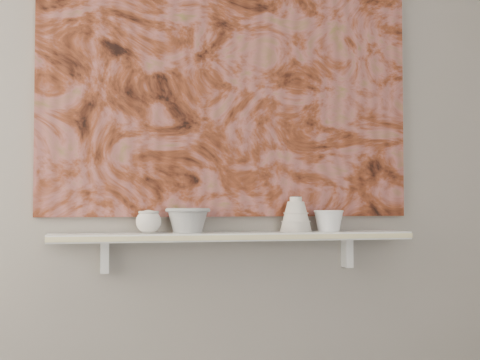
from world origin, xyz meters
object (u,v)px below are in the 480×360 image
object	(u,v)px
bell_vessel	(296,214)
bowl_white	(329,221)
bowl_grey	(188,220)
shelf	(235,236)
painting	(230,79)
cup_cream	(149,222)

from	to	relation	value
bell_vessel	bowl_white	xyz separation A→B (m)	(0.14, 0.00, -0.03)
bowl_grey	bell_vessel	bearing A→B (deg)	0.00
shelf	bowl_grey	distance (m)	0.20
shelf	bowl_white	size ratio (longest dim) A/B	11.72
painting	bell_vessel	world-z (taller)	painting
bowl_white	painting	bearing A→B (deg)	168.16
shelf	painting	xyz separation A→B (m)	(0.00, 0.08, 0.62)
painting	cup_cream	size ratio (longest dim) A/B	15.74
shelf	bell_vessel	world-z (taller)	bell_vessel
bowl_grey	bowl_white	bearing A→B (deg)	0.00
painting	bowl_white	world-z (taller)	painting
bowl_grey	painting	bearing A→B (deg)	23.58
bowl_grey	bowl_white	size ratio (longest dim) A/B	1.43
shelf	bowl_white	bearing A→B (deg)	0.00
bell_vessel	bowl_white	size ratio (longest dim) A/B	1.17
bowl_grey	cup_cream	size ratio (longest dim) A/B	1.79
shelf	cup_cream	xyz separation A→B (m)	(-0.33, 0.00, 0.06)
painting	bowl_white	size ratio (longest dim) A/B	12.56
bell_vessel	bowl_white	bearing A→B (deg)	0.00
cup_cream	painting	bearing A→B (deg)	13.62
cup_cream	bell_vessel	bearing A→B (deg)	0.00
shelf	painting	world-z (taller)	painting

